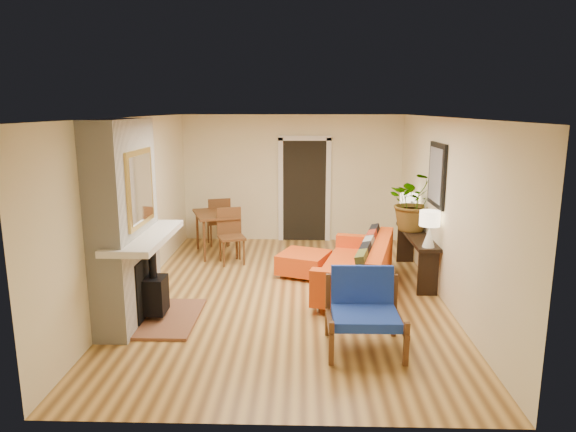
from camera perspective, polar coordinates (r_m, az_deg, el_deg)
name	(u,v)px	position (r m, az deg, el deg)	size (l,w,h in m)	color
room_shell	(323,186)	(10.02, 3.87, 3.36)	(6.50, 6.50, 6.50)	#D8A653
fireplace	(128,228)	(6.82, -17.38, -1.23)	(1.09, 1.68, 2.60)	white
sofa	(361,268)	(7.81, 8.14, -5.72)	(1.42, 2.34, 0.86)	silver
ottoman	(304,262)	(8.54, 1.77, -5.16)	(0.97, 0.97, 0.38)	silver
blue_chair	(364,306)	(6.09, 8.42, -9.81)	(0.87, 0.85, 0.90)	brown
dining_table	(220,221)	(9.76, -7.56, -0.52)	(1.18, 1.85, 0.98)	brown
console_table	(416,243)	(8.60, 14.08, -2.94)	(0.34, 1.85, 0.72)	black
lamp_near	(430,225)	(7.75, 15.45, -0.92)	(0.30, 0.30, 0.54)	white
lamp_far	(408,205)	(9.22, 13.24, 1.20)	(0.30, 0.30, 0.54)	white
houseplant	(414,201)	(8.73, 13.83, 1.62)	(0.89, 0.77, 0.99)	#1E5919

